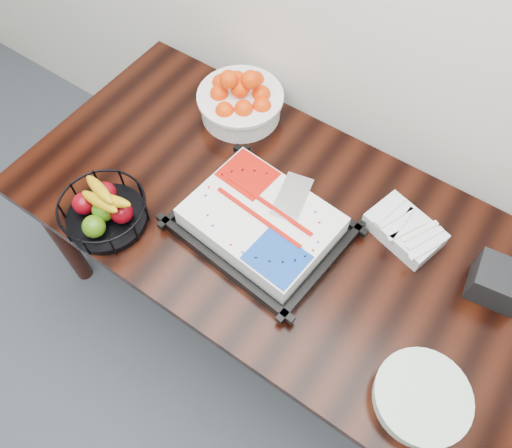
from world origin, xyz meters
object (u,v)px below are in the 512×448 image
Objects in this scene: tangerine_bowl at (240,97)px; fruit_basket at (104,210)px; napkin_box at (499,283)px; cake_tray at (262,223)px; table at (278,232)px; plate_stack at (421,398)px.

tangerine_bowl reaches higher than fruit_basket.
tangerine_bowl reaches higher than napkin_box.
cake_tray is 0.72m from napkin_box.
napkin_box reaches higher than table.
plate_stack is at bearing -17.17° from cake_tray.
table is 3.34× the size of cake_tray.
table is 7.05× the size of plate_stack.
cake_tray is at bearing 30.44° from fruit_basket.
fruit_basket is 1.08m from plate_stack.
tangerine_bowl reaches higher than plate_stack.
tangerine_bowl is 2.10× the size of napkin_box.
tangerine_bowl is 1.24× the size of plate_stack.
tangerine_bowl reaches higher than table.
plate_stack is (0.65, -0.20, -0.02)m from cake_tray.
napkin_box is at bearing 23.03° from fruit_basket.
fruit_basket is 1.22m from napkin_box.
fruit_basket is at bearing -144.57° from table.
cake_tray is at bearing -107.39° from table.
cake_tray reaches higher than table.
fruit_basket is at bearing -149.56° from cake_tray.
napkin_box is (0.04, 0.42, 0.02)m from plate_stack.
table is at bearing 72.61° from cake_tray.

